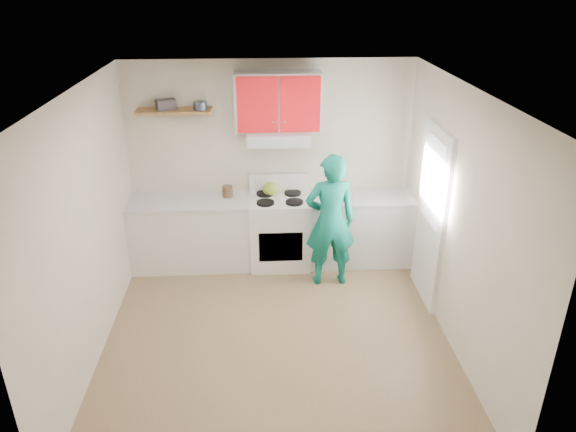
{
  "coord_description": "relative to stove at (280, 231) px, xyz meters",
  "views": [
    {
      "loc": [
        -0.15,
        -4.64,
        3.54
      ],
      "look_at": [
        0.15,
        0.55,
        1.15
      ],
      "focal_mm": 33.25,
      "sensor_mm": 36.0,
      "label": 1
    }
  ],
  "objects": [
    {
      "name": "crock",
      "position": [
        -0.65,
        0.11,
        0.52
      ],
      "size": [
        0.14,
        0.14,
        0.16
      ],
      "primitive_type": "cylinder",
      "rotation": [
        0.0,
        0.0,
        0.04
      ],
      "color": "#4E3622",
      "rests_on": "counter_left"
    },
    {
      "name": "ceiling",
      "position": [
        -0.1,
        -1.57,
        2.14
      ],
      "size": [
        3.6,
        3.8,
        0.04
      ],
      "primitive_type": "cube",
      "color": "white",
      "rests_on": "floor"
    },
    {
      "name": "tin",
      "position": [
        -0.93,
        0.14,
        1.63
      ],
      "size": [
        0.19,
        0.19,
        0.1
      ],
      "primitive_type": "cylinder",
      "rotation": [
        0.0,
        0.0,
        0.19
      ],
      "color": "#333D4C",
      "rests_on": "shelf"
    },
    {
      "name": "back_wall",
      "position": [
        -0.1,
        0.32,
        0.84
      ],
      "size": [
        3.6,
        0.04,
        2.6
      ],
      "primitive_type": "cube",
      "color": "beige",
      "rests_on": "floor"
    },
    {
      "name": "upper_cabinets",
      "position": [
        0.0,
        0.16,
        1.66
      ],
      "size": [
        1.02,
        0.33,
        0.7
      ],
      "primitive_type": "cube",
      "color": "red",
      "rests_on": "back_wall"
    },
    {
      "name": "right_wall",
      "position": [
        1.7,
        -1.57,
        0.84
      ],
      "size": [
        0.04,
        3.8,
        2.6
      ],
      "primitive_type": "cube",
      "color": "beige",
      "rests_on": "floor"
    },
    {
      "name": "books",
      "position": [
        -1.34,
        0.18,
        1.64
      ],
      "size": [
        0.27,
        0.23,
        0.12
      ],
      "primitive_type": "cube",
      "rotation": [
        0.0,
        0.0,
        0.34
      ],
      "color": "#3A3339",
      "rests_on": "shelf"
    },
    {
      "name": "counter_right",
      "position": [
        1.04,
        0.02,
        -0.01
      ],
      "size": [
        1.32,
        0.6,
        0.9
      ],
      "primitive_type": "cube",
      "color": "silver",
      "rests_on": "floor"
    },
    {
      "name": "front_wall",
      "position": [
        -0.1,
        -3.47,
        0.84
      ],
      "size": [
        3.6,
        0.04,
        2.6
      ],
      "primitive_type": "cube",
      "color": "beige",
      "rests_on": "floor"
    },
    {
      "name": "cutting_board",
      "position": [
        0.93,
        0.03,
        0.45
      ],
      "size": [
        0.32,
        0.24,
        0.02
      ],
      "primitive_type": "cube",
      "rotation": [
        0.0,
        0.0,
        -0.07
      ],
      "color": "olive",
      "rests_on": "counter_right"
    },
    {
      "name": "shelf",
      "position": [
        -1.25,
        0.18,
        1.56
      ],
      "size": [
        0.9,
        0.3,
        0.04
      ],
      "primitive_type": "cube",
      "color": "brown",
      "rests_on": "back_wall"
    },
    {
      "name": "person",
      "position": [
        0.59,
        -0.51,
        0.38
      ],
      "size": [
        0.63,
        0.43,
        1.67
      ],
      "primitive_type": "imported",
      "rotation": [
        0.0,
        0.0,
        3.2
      ],
      "color": "#0C6F5D",
      "rests_on": "floor"
    },
    {
      "name": "door_glass",
      "position": [
        1.65,
        -0.88,
        0.99
      ],
      "size": [
        0.01,
        0.55,
        0.95
      ],
      "primitive_type": "cube",
      "color": "white",
      "rests_on": "door"
    },
    {
      "name": "left_wall",
      "position": [
        -1.9,
        -1.57,
        0.84
      ],
      "size": [
        0.04,
        3.8,
        2.6
      ],
      "primitive_type": "cube",
      "color": "beige",
      "rests_on": "floor"
    },
    {
      "name": "counter_left",
      "position": [
        -1.14,
        0.02,
        -0.01
      ],
      "size": [
        1.52,
        0.6,
        0.9
      ],
      "primitive_type": "cube",
      "color": "silver",
      "rests_on": "floor"
    },
    {
      "name": "floor",
      "position": [
        -0.1,
        -1.57,
        -0.46
      ],
      "size": [
        3.8,
        3.8,
        0.0
      ],
      "primitive_type": "plane",
      "color": "brown",
      "rests_on": "ground"
    },
    {
      "name": "range_hood",
      "position": [
        0.0,
        0.1,
        1.24
      ],
      "size": [
        0.76,
        0.44,
        0.15
      ],
      "primitive_type": "cube",
      "color": "silver",
      "rests_on": "back_wall"
    },
    {
      "name": "kettle",
      "position": [
        -0.11,
        0.14,
        0.54
      ],
      "size": [
        0.23,
        0.23,
        0.17
      ],
      "primitive_type": "ellipsoid",
      "rotation": [
        0.0,
        0.0,
        0.21
      ],
      "color": "olive",
      "rests_on": "stove"
    },
    {
      "name": "door",
      "position": [
        1.68,
        -0.88,
        0.56
      ],
      "size": [
        0.05,
        0.85,
        2.05
      ],
      "primitive_type": "cube",
      "color": "white",
      "rests_on": "floor"
    },
    {
      "name": "stove",
      "position": [
        0.0,
        0.0,
        0.0
      ],
      "size": [
        0.76,
        0.65,
        0.92
      ],
      "primitive_type": "cube",
      "color": "white",
      "rests_on": "floor"
    },
    {
      "name": "silicone_mat",
      "position": [
        1.43,
        -0.03,
        0.44
      ],
      "size": [
        0.35,
        0.31,
        0.01
      ],
      "primitive_type": "cube",
      "rotation": [
        0.0,
        0.0,
        -0.11
      ],
      "color": "red",
      "rests_on": "counter_right"
    }
  ]
}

